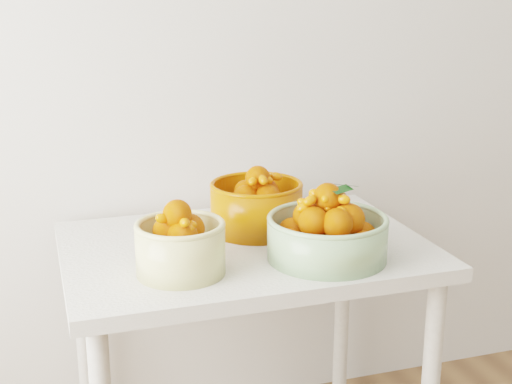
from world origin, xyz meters
The scene contains 4 objects.
table centered at (-0.23, 1.60, 0.65)m, with size 1.00×0.70×0.75m.
bowl_cream centered at (-0.45, 1.45, 0.82)m, with size 0.28×0.28×0.19m.
bowl_green centered at (-0.06, 1.43, 0.82)m, with size 0.37×0.37×0.20m.
bowl_orange centered at (-0.17, 1.70, 0.83)m, with size 0.31×0.31×0.19m.
Camera 1 is at (-0.77, -0.19, 1.44)m, focal length 50.00 mm.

